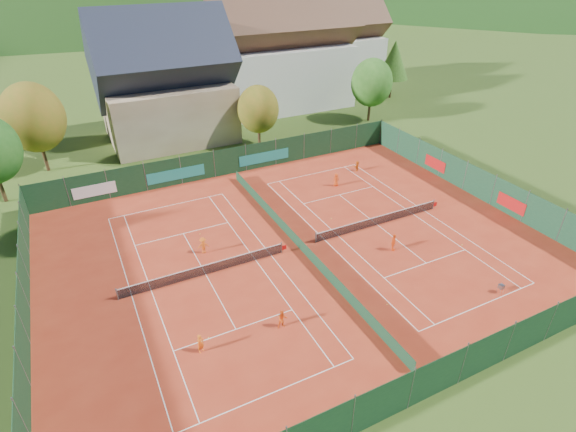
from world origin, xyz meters
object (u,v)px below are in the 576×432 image
at_px(hotel_block_a, 282,57).
at_px(player_left_near, 201,344).
at_px(chalet, 166,87).
at_px(player_right_far_a, 336,180).
at_px(player_left_far, 203,245).
at_px(hotel_block_b, 333,46).
at_px(player_left_mid, 282,319).
at_px(ball_hopper, 501,286).
at_px(player_right_far_b, 357,166).
at_px(player_right_near, 393,242).

height_order(hotel_block_a, player_left_near, hotel_block_a).
height_order(chalet, player_right_far_a, chalet).
bearing_deg(player_left_far, player_left_near, 75.96).
xyz_separation_m(hotel_block_b, player_left_mid, (-35.19, -51.56, -5.93)).
relative_size(ball_hopper, player_left_near, 0.59).
distance_m(player_left_near, player_right_far_b, 29.22).
height_order(hotel_block_a, player_right_far_a, hotel_block_a).
distance_m(chalet, player_right_near, 35.61).
xyz_separation_m(player_left_far, player_right_near, (13.99, -6.59, 0.04)).
relative_size(ball_hopper, player_right_near, 0.52).
height_order(player_left_mid, player_right_far_a, player_right_far_a).
distance_m(chalet, player_left_far, 28.12).
bearing_deg(player_right_far_b, player_right_near, 37.62).
height_order(hotel_block_a, player_right_far_b, hotel_block_a).
relative_size(chalet, ball_hopper, 20.25).
bearing_deg(player_left_far, ball_hopper, 145.04).
height_order(ball_hopper, player_left_near, player_left_near).
bearing_deg(hotel_block_b, player_right_far_b, -117.14).
relative_size(ball_hopper, player_right_far_b, 0.68).
xyz_separation_m(hotel_block_b, player_left_near, (-40.56, -51.20, -5.94)).
distance_m(ball_hopper, player_left_far, 22.68).
distance_m(chalet, player_left_near, 38.42).
bearing_deg(ball_hopper, chalet, 107.82).
bearing_deg(player_left_near, ball_hopper, -36.27).
bearing_deg(player_left_near, chalet, 53.83).
relative_size(hotel_block_a, player_left_near, 15.89).
bearing_deg(player_left_near, hotel_block_b, 26.93).
distance_m(ball_hopper, player_left_near, 21.33).
bearing_deg(player_left_near, player_left_mid, -28.59).
bearing_deg(hotel_block_a, hotel_block_b, 29.74).
xyz_separation_m(chalet, player_left_near, (-7.56, -37.20, -5.94)).
xyz_separation_m(hotel_block_b, player_right_near, (-23.27, -47.75, -5.85)).
bearing_deg(ball_hopper, player_right_near, 115.00).
bearing_deg(hotel_block_b, chalet, -157.01).
bearing_deg(player_left_far, hotel_block_a, -120.86).
height_order(chalet, player_left_near, chalet).
relative_size(player_right_near, player_right_far_a, 1.08).
bearing_deg(player_right_near, ball_hopper, -118.36).
bearing_deg(player_right_near, hotel_block_b, 10.66).
height_order(hotel_block_a, player_right_near, hotel_block_a).
bearing_deg(player_left_mid, ball_hopper, -6.94).
distance_m(player_right_far_a, player_right_far_b, 4.55).
distance_m(hotel_block_a, player_right_far_a, 29.41).
xyz_separation_m(player_left_near, player_left_far, (3.30, 10.04, 0.05)).
bearing_deg(player_right_near, player_left_far, 101.41).
relative_size(ball_hopper, player_left_mid, 0.58).
relative_size(hotel_block_b, player_left_mid, 12.61).
height_order(player_left_far, player_right_near, player_right_near).
bearing_deg(player_left_mid, hotel_block_a, 71.27).
distance_m(player_left_near, player_right_far_a, 24.74).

